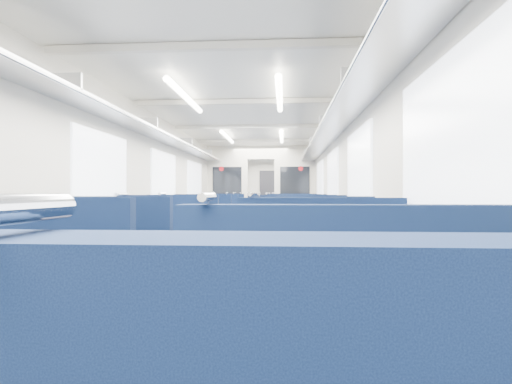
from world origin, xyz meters
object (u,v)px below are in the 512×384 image
seat_12 (185,247)px  seat_25 (291,216)px  seat_8 (118,283)px  seat_26 (245,214)px  seat_15 (297,238)px  seat_11 (304,261)px  seat_20 (233,221)px  seat_7 (323,328)px  bulkhead (261,189)px  seat_9 (310,284)px  seat_19 (294,227)px  seat_21 (292,221)px  seat_24 (242,216)px  seat_16 (214,231)px  seat_6 (40,326)px  seat_18 (221,227)px  seat_27 (291,214)px  seat_10 (165,258)px  end_door (269,196)px  seat_23 (292,218)px  seat_17 (295,231)px  seat_13 (300,247)px  seat_14 (201,238)px

seat_12 → seat_25: size_ratio=1.00×
seat_8 → seat_26: (0.00, 11.26, 0.00)m
seat_15 → seat_26: 7.83m
seat_11 → seat_20: 6.72m
seat_7 → seat_11: bearing=90.0°
seat_11 → seat_15: 2.32m
bulkhead → seat_9: bearing=-83.2°
seat_7 → seat_20: (-1.66, 8.85, 0.00)m
seat_19 → seat_21: same height
seat_20 → seat_25: 3.01m
seat_21 → seat_24: size_ratio=1.00×
seat_11 → seat_8: bearing=-142.2°
seat_16 → seat_20: 3.00m
seat_7 → seat_16: bearing=105.8°
seat_6 → seat_18: size_ratio=1.00×
bulkhead → seat_27: bulkhead is taller
seat_18 → seat_25: 4.87m
seat_10 → seat_27: (1.66, 9.89, 0.00)m
seat_6 → seat_19: size_ratio=1.00×
seat_18 → seat_20: (0.00, 2.06, 0.00)m
seat_15 → seat_27: 7.65m
end_door → seat_24: (-0.83, -2.48, -0.65)m
seat_15 → seat_25: 6.71m
seat_19 → seat_23: bearing=90.0°
seat_9 → seat_17: same height
bulkhead → seat_24: size_ratio=2.46×
bulkhead → seat_19: bulkhead is taller
seat_23 → seat_24: (-1.66, 1.11, 0.00)m
seat_21 → seat_10: bearing=-104.4°
seat_9 → seat_10: (-1.66, 1.27, 0.00)m
seat_9 → seat_11: bearing=90.0°
seat_9 → seat_15: size_ratio=1.00×
seat_26 → seat_18: bearing=-90.0°
seat_9 → seat_17: 4.71m
end_door → seat_13: bearing=-85.4°
seat_6 → seat_13: 3.95m
bulkhead → seat_13: (0.83, -4.66, -0.88)m
seat_8 → seat_23: (1.66, 9.14, 0.00)m
seat_13 → seat_23: (0.00, 6.69, 0.00)m
seat_24 → seat_21: bearing=-55.5°
seat_7 → seat_14: bearing=110.1°
seat_16 → seat_18: bearing=90.0°
seat_21 → seat_23: same height
seat_16 → seat_26: 6.45m
seat_8 → end_door: bearing=86.3°
end_door → seat_11: (0.83, -11.44, -0.65)m
seat_13 → seat_16: 2.88m
seat_23 → seat_26: (-1.66, 2.12, 0.00)m
seat_13 → seat_27: 8.81m
seat_20 → seat_21: size_ratio=1.00×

